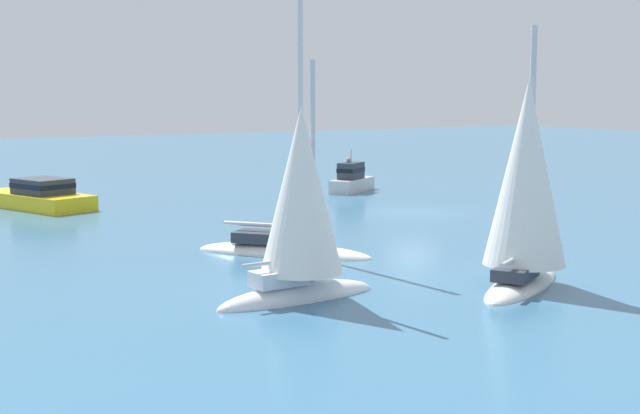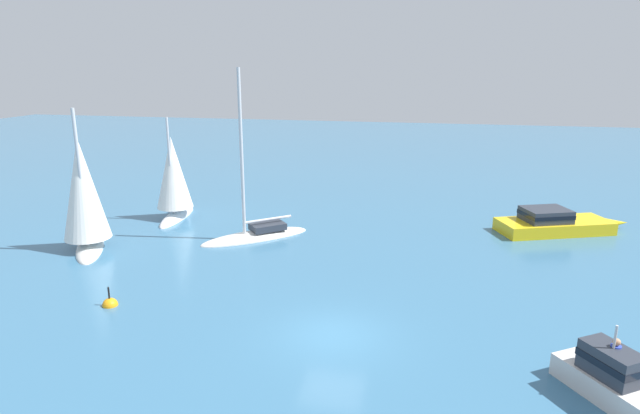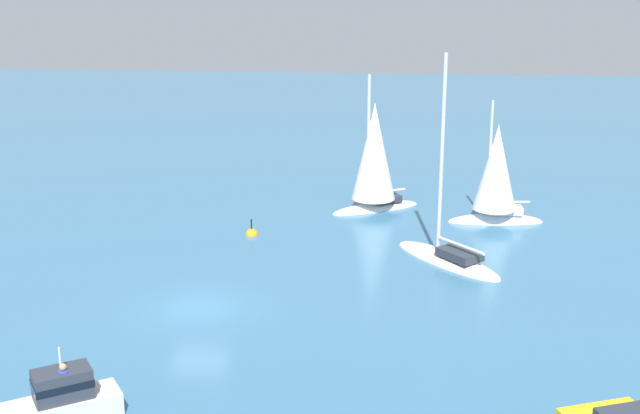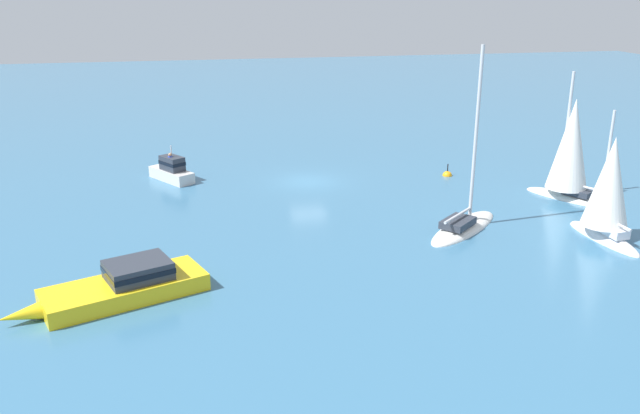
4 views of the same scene
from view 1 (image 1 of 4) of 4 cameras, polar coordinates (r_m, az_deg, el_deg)
name	(u,v)px [view 1 (image 1 of 4)]	position (r m, az deg, el deg)	size (l,w,h in m)	color
ground_plane	(412,212)	(45.38, 5.86, -0.34)	(160.00, 160.00, 0.00)	teal
sailboat	(282,248)	(33.86, -2.42, -2.58)	(6.45, 5.96, 10.56)	silver
motor_cruiser	(353,180)	(54.44, 2.10, 1.74)	(3.53, 4.57, 2.55)	silver
sailboat_1	(526,191)	(28.59, 12.87, 1.02)	(4.18, 5.66, 8.46)	silver
sailboat_2	(300,212)	(26.20, -1.26, -0.31)	(2.63, 5.47, 7.48)	white
powerboat	(35,196)	(49.14, -17.55, 0.67)	(8.69, 4.99, 1.58)	yellow
channel_buoy	(549,243)	(37.34, 14.29, -2.21)	(0.68, 0.68, 1.22)	orange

